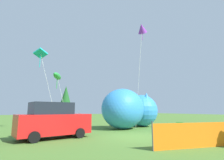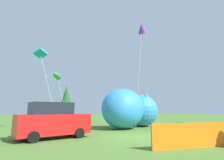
{
  "view_description": "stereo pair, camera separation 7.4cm",
  "coord_description": "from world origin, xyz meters",
  "px_view_note": "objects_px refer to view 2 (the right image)",
  "views": [
    {
      "loc": [
        -7.03,
        -9.26,
        1.67
      ],
      "look_at": [
        1.25,
        5.31,
        4.55
      ],
      "focal_mm": 28.0,
      "sensor_mm": 36.0,
      "label": 1
    },
    {
      "loc": [
        -6.97,
        -9.3,
        1.67
      ],
      "look_at": [
        1.25,
        5.31,
        4.55
      ],
      "focal_mm": 28.0,
      "sensor_mm": 36.0,
      "label": 2
    }
  ],
  "objects_px": {
    "kite_teal_diamond": "(41,55)",
    "kite_green_fish": "(57,76)",
    "kite_purple_delta": "(142,29)",
    "parked_car": "(53,121)",
    "folding_chair": "(179,127)",
    "inflatable_cat": "(130,110)"
  },
  "relations": [
    {
      "from": "parked_car",
      "to": "folding_chair",
      "type": "distance_m",
      "value": 8.21
    },
    {
      "from": "inflatable_cat",
      "to": "kite_green_fish",
      "type": "distance_m",
      "value": 8.36
    },
    {
      "from": "folding_chair",
      "to": "kite_purple_delta",
      "type": "distance_m",
      "value": 10.68
    },
    {
      "from": "kite_purple_delta",
      "to": "kite_teal_diamond",
      "type": "distance_m",
      "value": 10.27
    },
    {
      "from": "parked_car",
      "to": "folding_chair",
      "type": "xyz_separation_m",
      "value": [
        7.71,
        -2.77,
        -0.52
      ]
    },
    {
      "from": "parked_car",
      "to": "inflatable_cat",
      "type": "height_order",
      "value": "inflatable_cat"
    },
    {
      "from": "parked_car",
      "to": "inflatable_cat",
      "type": "distance_m",
      "value": 7.97
    },
    {
      "from": "inflatable_cat",
      "to": "kite_green_fish",
      "type": "relative_size",
      "value": 1.29
    },
    {
      "from": "folding_chair",
      "to": "kite_teal_diamond",
      "type": "distance_m",
      "value": 12.92
    },
    {
      "from": "kite_green_fish",
      "to": "inflatable_cat",
      "type": "bearing_deg",
      "value": -39.52
    },
    {
      "from": "kite_green_fish",
      "to": "kite_teal_diamond",
      "type": "height_order",
      "value": "kite_teal_diamond"
    },
    {
      "from": "kite_green_fish",
      "to": "kite_purple_delta",
      "type": "distance_m",
      "value": 10.14
    },
    {
      "from": "inflatable_cat",
      "to": "kite_green_fish",
      "type": "height_order",
      "value": "kite_green_fish"
    },
    {
      "from": "folding_chair",
      "to": "inflatable_cat",
      "type": "relative_size",
      "value": 0.12
    },
    {
      "from": "kite_green_fish",
      "to": "kite_teal_diamond",
      "type": "bearing_deg",
      "value": -133.04
    },
    {
      "from": "folding_chair",
      "to": "kite_teal_diamond",
      "type": "bearing_deg",
      "value": 73.0
    },
    {
      "from": "parked_car",
      "to": "inflatable_cat",
      "type": "xyz_separation_m",
      "value": [
        7.51,
        2.61,
        0.62
      ]
    },
    {
      "from": "kite_teal_diamond",
      "to": "kite_green_fish",
      "type": "bearing_deg",
      "value": 46.96
    },
    {
      "from": "parked_car",
      "to": "kite_teal_diamond",
      "type": "distance_m",
      "value": 7.68
    },
    {
      "from": "parked_car",
      "to": "kite_purple_delta",
      "type": "relative_size",
      "value": 0.41
    },
    {
      "from": "parked_car",
      "to": "folding_chair",
      "type": "height_order",
      "value": "parked_car"
    },
    {
      "from": "kite_green_fish",
      "to": "parked_car",
      "type": "bearing_deg",
      "value": -102.56
    }
  ]
}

